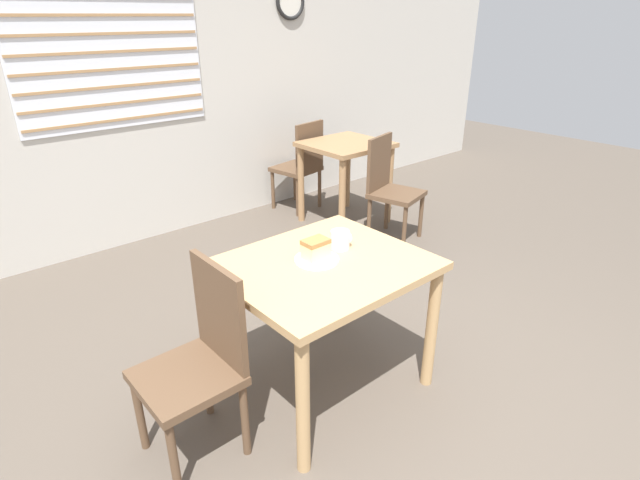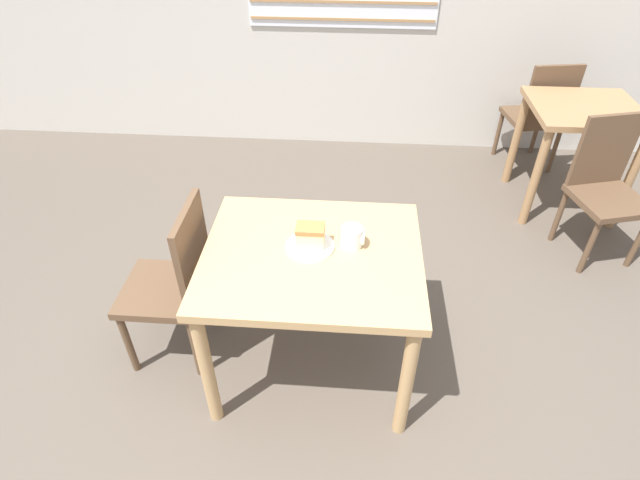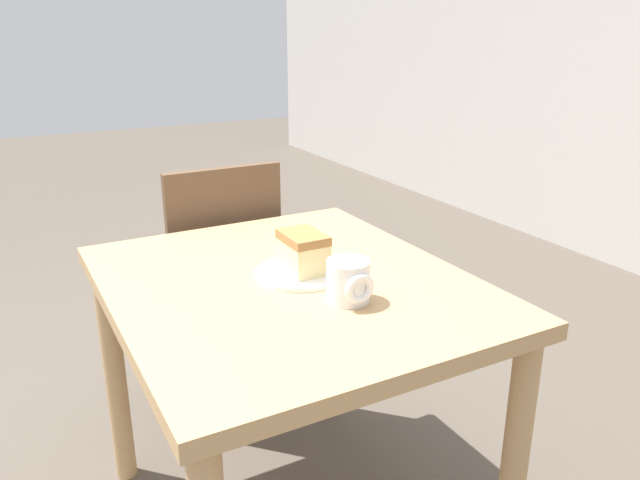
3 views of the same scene
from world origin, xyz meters
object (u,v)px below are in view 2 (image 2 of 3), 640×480
(plate, at_px, (310,246))
(dining_table_near, at_px, (312,271))
(chair_near_window, at_px, (176,281))
(dining_table_far, at_px, (579,128))
(chair_far_opposite, at_px, (538,113))
(cake_slice, at_px, (310,235))
(coffee_mug, at_px, (353,237))
(chair_far_corner, at_px, (606,185))

(plate, bearing_deg, dining_table_near, -71.44)
(dining_table_near, relative_size, chair_near_window, 1.07)
(dining_table_far, distance_m, plate, 2.32)
(dining_table_near, bearing_deg, chair_far_opposite, 53.38)
(dining_table_near, xyz_separation_m, chair_far_opposite, (1.58, 2.13, -0.15))
(dining_table_far, distance_m, cake_slice, 2.31)
(cake_slice, relative_size, coffee_mug, 1.19)
(chair_near_window, bearing_deg, chair_far_corner, 113.66)
(chair_far_corner, bearing_deg, chair_far_opposite, 82.57)
(dining_table_near, xyz_separation_m, dining_table_far, (1.69, 1.61, -0.02))
(chair_far_corner, distance_m, coffee_mug, 1.88)
(dining_table_far, height_order, plate, dining_table_far)
(chair_far_corner, relative_size, cake_slice, 7.22)
(dining_table_near, height_order, cake_slice, cake_slice)
(dining_table_near, xyz_separation_m, cake_slice, (-0.01, 0.05, 0.17))
(dining_table_far, relative_size, cake_slice, 6.19)
(dining_table_far, height_order, chair_far_corner, chair_far_corner)
(dining_table_near, height_order, chair_far_opposite, chair_far_opposite)
(dining_table_near, bearing_deg, cake_slice, 102.32)
(chair_far_opposite, bearing_deg, coffee_mug, 45.89)
(dining_table_far, xyz_separation_m, chair_far_corner, (0.03, -0.52, -0.13))
(dining_table_far, xyz_separation_m, plate, (-1.70, -1.57, 0.13))
(chair_far_corner, xyz_separation_m, plate, (-1.73, -1.05, 0.26))
(chair_far_opposite, relative_size, coffee_mug, 8.56)
(chair_far_corner, distance_m, chair_far_opposite, 1.05)
(chair_far_corner, bearing_deg, coffee_mug, -161.31)
(dining_table_far, distance_m, chair_near_window, 2.83)
(chair_near_window, height_order, cake_slice, chair_near_window)
(chair_far_opposite, xyz_separation_m, plate, (-1.59, -2.09, 0.26))
(chair_near_window, xyz_separation_m, plate, (0.65, -0.01, 0.26))
(plate, height_order, cake_slice, cake_slice)
(coffee_mug, bearing_deg, dining_table_near, -159.49)
(plate, bearing_deg, chair_near_window, 179.23)
(chair_far_opposite, height_order, coffee_mug, chair_far_opposite)
(coffee_mug, bearing_deg, cake_slice, -174.28)
(coffee_mug, bearing_deg, plate, -171.35)
(chair_near_window, bearing_deg, chair_far_opposite, 132.85)
(dining_table_near, xyz_separation_m, chair_far_corner, (1.72, 1.09, -0.15))
(dining_table_far, bearing_deg, plate, -137.21)
(plate, height_order, coffee_mug, coffee_mug)
(chair_far_opposite, height_order, plate, chair_far_opposite)
(dining_table_near, bearing_deg, chair_near_window, 176.10)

